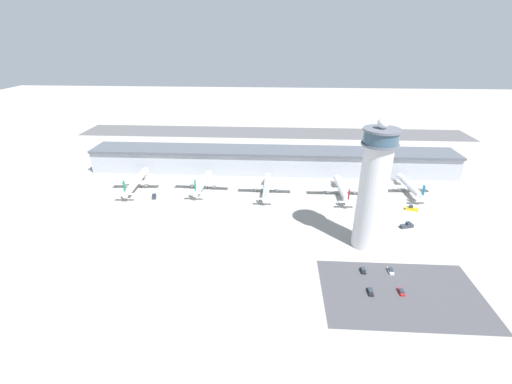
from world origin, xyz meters
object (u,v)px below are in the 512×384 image
(airplane_gate_charlie, at_px, (266,187))
(car_grey_coupe, at_px, (370,292))
(control_tower, at_px, (373,188))
(airplane_gate_echo, at_px, (410,186))
(service_truck_fuel, at_px, (407,226))
(car_red_hatchback, at_px, (401,292))
(service_truck_catering, at_px, (412,209))
(airplane_gate_bravo, at_px, (203,183))
(service_truck_baggage, at_px, (154,196))
(car_yellow_taxi, at_px, (363,270))
(car_silver_sedan, at_px, (391,271))
(airplane_gate_alpha, at_px, (136,182))
(airplane_gate_delta, at_px, (342,189))

(airplane_gate_charlie, distance_m, car_grey_coupe, 102.77)
(control_tower, relative_size, car_grey_coupe, 13.31)
(airplane_gate_echo, bearing_deg, service_truck_fuel, -109.92)
(car_red_hatchback, bearing_deg, service_truck_catering, 68.08)
(airplane_gate_bravo, height_order, airplane_gate_charlie, airplane_gate_bravo)
(airplane_gate_echo, xyz_separation_m, service_truck_baggage, (-164.28, -17.03, -3.54))
(car_grey_coupe, bearing_deg, airplane_gate_echo, 63.69)
(service_truck_baggage, bearing_deg, airplane_gate_charlie, 9.15)
(service_truck_catering, distance_m, car_yellow_taxi, 72.64)
(service_truck_fuel, bearing_deg, car_grey_coupe, -121.24)
(airplane_gate_bravo, bearing_deg, airplane_gate_echo, 1.19)
(car_silver_sedan, bearing_deg, car_grey_coupe, -130.84)
(car_silver_sedan, bearing_deg, airplane_gate_alpha, 150.96)
(airplane_gate_charlie, xyz_separation_m, car_red_hatchback, (57.31, -91.65, -3.63))
(airplane_gate_echo, distance_m, car_yellow_taxi, 97.37)
(car_red_hatchback, bearing_deg, airplane_gate_bravo, 136.57)
(control_tower, distance_m, service_truck_baggage, 133.04)
(airplane_gate_delta, distance_m, service_truck_fuel, 48.46)
(control_tower, bearing_deg, service_truck_baggage, 159.28)
(airplane_gate_alpha, bearing_deg, car_silver_sedan, -29.04)
(airplane_gate_delta, bearing_deg, control_tower, -88.13)
(service_truck_baggage, distance_m, car_yellow_taxi, 134.16)
(service_truck_catering, xyz_separation_m, car_silver_sedan, (-29.46, -59.11, -0.50))
(car_silver_sedan, bearing_deg, service_truck_catering, 63.51)
(service_truck_catering, bearing_deg, airplane_gate_bravo, 170.31)
(service_truck_fuel, xyz_separation_m, car_red_hatchback, (-19.65, -52.20, -0.56))
(airplane_gate_delta, height_order, car_silver_sedan, airplane_gate_delta)
(control_tower, height_order, car_yellow_taxi, control_tower)
(service_truck_catering, bearing_deg, airplane_gate_charlie, 167.46)
(airplane_gate_delta, height_order, service_truck_catering, airplane_gate_delta)
(airplane_gate_charlie, bearing_deg, airplane_gate_delta, -0.47)
(car_grey_coupe, bearing_deg, car_red_hatchback, 3.46)
(airplane_gate_bravo, relative_size, car_silver_sedan, 7.65)
(airplane_gate_echo, xyz_separation_m, service_truck_catering, (-6.83, -24.83, -3.40))
(control_tower, bearing_deg, airplane_gate_bravo, 147.05)
(control_tower, xyz_separation_m, car_yellow_taxi, (-5.29, -21.55, -30.10))
(car_grey_coupe, distance_m, car_silver_sedan, 18.59)
(airplane_gate_delta, xyz_separation_m, car_red_hatchback, (8.89, -91.26, -3.44))
(car_silver_sedan, bearing_deg, airplane_gate_charlie, 126.03)
(airplane_gate_alpha, relative_size, service_truck_baggage, 6.44)
(airplane_gate_echo, distance_m, car_red_hatchback, 103.76)
(service_truck_catering, bearing_deg, airplane_gate_delta, 153.65)
(control_tower, height_order, service_truck_catering, control_tower)
(airplane_gate_charlie, bearing_deg, car_red_hatchback, -57.98)
(airplane_gate_alpha, height_order, airplane_gate_bravo, airplane_gate_alpha)
(control_tower, bearing_deg, car_red_hatchback, -78.43)
(airplane_gate_charlie, xyz_separation_m, car_grey_coupe, (44.83, -92.40, -3.64))
(service_truck_fuel, bearing_deg, car_silver_sedan, -117.18)
(control_tower, height_order, service_truck_baggage, control_tower)
(car_yellow_taxi, relative_size, car_red_hatchback, 0.91)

